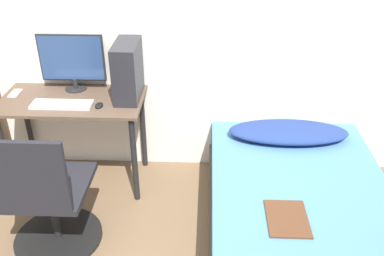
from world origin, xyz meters
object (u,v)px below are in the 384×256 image
Objects in this scene: monitor at (72,60)px; bed at (300,220)px; pc_tower at (128,71)px; office_chair at (48,205)px; keyboard at (62,105)px.

bed is at bearing -27.21° from monitor.
pc_tower reaches higher than bed.
bed is 1.59m from pc_tower.
pc_tower is (0.44, -0.11, -0.03)m from monitor.
bed is at bearing 2.77° from office_chair.
keyboard is 1.05× the size of pc_tower.
monitor is at bearing 85.88° from keyboard.
office_chair is 1.63m from bed.
monitor is (-0.02, 0.93, 0.62)m from office_chair.
office_chair is 1.09m from pc_tower.
bed is 1.84m from keyboard.
bed is 2.01m from monitor.
office_chair is 2.13× the size of keyboard.
bed is 3.81× the size of monitor.
office_chair is 1.88× the size of monitor.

